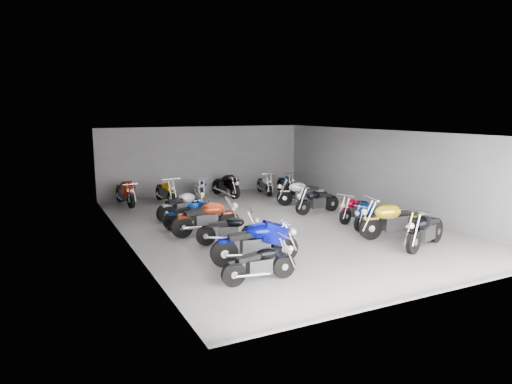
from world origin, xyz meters
TOP-DOWN VIEW (x-y plane):
  - ground at (0.00, 0.00)m, footprint 14.00×14.00m
  - wall_back at (0.00, 7.00)m, footprint 10.00×0.10m
  - wall_left at (-5.00, 0.00)m, footprint 0.10×14.00m
  - wall_right at (5.00, 0.00)m, footprint 0.10×14.00m
  - ceiling at (0.00, 0.00)m, footprint 10.00×14.00m
  - drain_grate at (0.00, -0.50)m, footprint 0.32×0.32m
  - motorcycle_left_a at (-2.85, -4.65)m, footprint 1.86×0.37m
  - motorcycle_left_b at (-2.38, -3.47)m, footprint 2.33×0.62m
  - motorcycle_left_c at (-2.33, -1.56)m, footprint 1.83×0.77m
  - motorcycle_left_d at (-2.53, -0.21)m, footprint 2.30×0.44m
  - motorcycle_left_e at (-2.69, 0.74)m, footprint 1.95×0.43m
  - motorcycle_left_f at (-2.57, 2.26)m, footprint 2.05×0.80m
  - motorcycle_right_a at (2.61, -4.37)m, footprint 2.15×0.92m
  - motorcycle_right_b at (2.56, -3.16)m, footprint 2.36×0.69m
  - motorcycle_right_c at (2.72, -1.90)m, footprint 1.82×0.66m
  - motorcycle_right_d at (2.89, -0.85)m, footprint 1.83×0.74m
  - motorcycle_right_e at (2.39, 0.87)m, footprint 2.03×0.44m
  - motorcycle_right_f at (2.66, 2.39)m, footprint 2.09×0.96m
  - motorcycle_back_a at (-4.00, 5.71)m, footprint 0.50×2.23m
  - motorcycle_back_b at (-2.34, 5.45)m, footprint 0.46×2.09m
  - motorcycle_back_c at (-0.59, 5.63)m, footprint 0.83×1.83m
  - motorcycle_back_d at (0.56, 5.65)m, footprint 0.57×2.19m
  - motorcycle_back_e at (2.47, 5.44)m, footprint 0.49×1.96m
  - motorcycle_back_f at (3.54, 5.27)m, footprint 0.45×1.93m

SIDE VIEW (x-z plane):
  - ground at x=0.00m, z-range 0.00..0.00m
  - drain_grate at x=0.00m, z-range 0.00..0.01m
  - motorcycle_left_a at x=-2.85m, z-range 0.04..0.85m
  - motorcycle_right_c at x=2.72m, z-range 0.04..0.86m
  - motorcycle_right_d at x=2.89m, z-range 0.04..0.87m
  - motorcycle_left_c at x=-2.33m, z-range 0.04..0.87m
  - motorcycle_back_c at x=-0.59m, z-range 0.04..0.88m
  - motorcycle_back_f at x=3.54m, z-range 0.04..0.89m
  - motorcycle_left_e at x=-2.69m, z-range 0.04..0.90m
  - motorcycle_back_e at x=2.47m, z-range 0.04..0.90m
  - motorcycle_right_e at x=2.39m, z-range 0.04..0.93m
  - motorcycle_back_b at x=-2.34m, z-range 0.04..0.96m
  - motorcycle_left_f at x=-2.57m, z-range 0.04..0.97m
  - motorcycle_back_d at x=0.56m, z-range 0.04..1.01m
  - motorcycle_right_f at x=2.66m, z-range 0.04..1.01m
  - motorcycle_back_a at x=-4.00m, z-range 0.04..1.02m
  - motorcycle_right_a at x=2.61m, z-range 0.05..1.03m
  - motorcycle_left_d at x=-2.53m, z-range 0.05..1.06m
  - motorcycle_left_b at x=-2.38m, z-range 0.05..1.08m
  - motorcycle_right_b at x=2.56m, z-range 0.05..1.09m
  - wall_back at x=0.00m, z-range 0.00..3.20m
  - wall_left at x=-5.00m, z-range 0.00..3.20m
  - wall_right at x=5.00m, z-range 0.00..3.20m
  - ceiling at x=0.00m, z-range 3.20..3.24m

